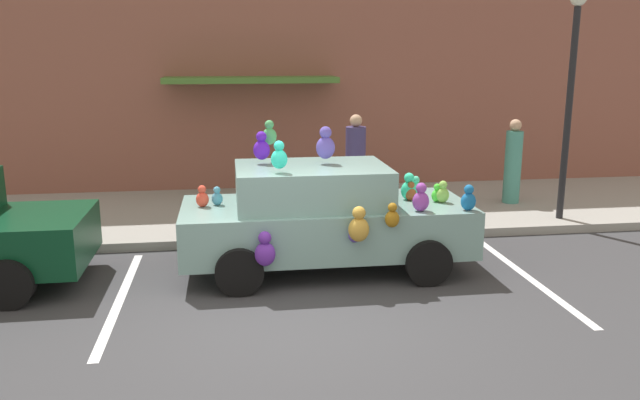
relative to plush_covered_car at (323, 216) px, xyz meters
The scene contains 10 objects.
ground_plane 2.06m from the plush_covered_car, 110.80° to the right, with size 60.00×60.00×0.00m, color #38383A.
sidewalk 3.38m from the plush_covered_car, 101.77° to the left, with size 24.00×4.00×0.15m, color gray.
storefront_building 5.92m from the plush_covered_car, 97.15° to the left, with size 24.00×1.25×6.40m.
parking_stripe_front 3.04m from the plush_covered_car, 15.23° to the right, with size 0.12×3.60×0.01m, color silver.
parking_stripe_rear 2.99m from the plush_covered_car, 164.46° to the right, with size 0.12×3.60×0.01m, color silver.
plush_covered_car is the anchor object (origin of this frame).
teddy_bear_on_sidewalk 2.11m from the plush_covered_car, 61.91° to the left, with size 0.35×0.29×0.67m.
street_lamp_post 5.27m from the plush_covered_car, 20.43° to the left, with size 0.28×0.28×4.00m.
pedestrian_near_shopfront 5.26m from the plush_covered_car, 35.33° to the left, with size 0.33×0.33×1.68m.
pedestrian_walking_past 2.76m from the plush_covered_car, 68.89° to the left, with size 0.37×0.37×1.86m.
Camera 1 is at (-0.65, -7.06, 3.12)m, focal length 35.83 mm.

